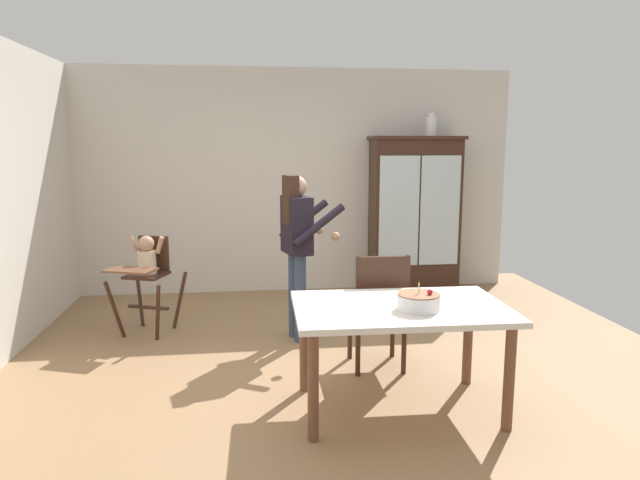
% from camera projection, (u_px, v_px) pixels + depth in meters
% --- Properties ---
extents(ground_plane, '(6.24, 6.24, 0.00)m').
position_uv_depth(ground_plane, '(323.00, 370.00, 4.57)').
color(ground_plane, '#93704C').
extents(wall_back, '(5.32, 0.06, 2.70)m').
position_uv_depth(wall_back, '(296.00, 182.00, 6.92)').
color(wall_back, beige).
rests_on(wall_back, ground_plane).
extents(china_cabinet, '(1.11, 0.48, 1.90)m').
position_uv_depth(china_cabinet, '(414.00, 214.00, 6.90)').
color(china_cabinet, '#382116').
rests_on(china_cabinet, ground_plane).
extents(ceramic_vase, '(0.13, 0.13, 0.27)m').
position_uv_depth(ceramic_vase, '(431.00, 126.00, 6.75)').
color(ceramic_vase, white).
rests_on(ceramic_vase, china_cabinet).
extents(high_chair_with_toddler, '(0.73, 0.81, 0.95)m').
position_uv_depth(high_chair_with_toddler, '(147.00, 267.00, 5.38)').
color(high_chair_with_toddler, '#382116').
rests_on(high_chair_with_toddler, ground_plane).
extents(adult_person, '(0.59, 0.58, 1.53)m').
position_uv_depth(adult_person, '(298.00, 237.00, 5.15)').
color(adult_person, '#33425B').
rests_on(adult_person, ground_plane).
extents(dining_table, '(1.44, 0.93, 0.74)m').
position_uv_depth(dining_table, '(400.00, 319.00, 3.81)').
color(dining_table, silver).
rests_on(dining_table, ground_plane).
extents(birthday_cake, '(0.28, 0.28, 0.19)m').
position_uv_depth(birthday_cake, '(419.00, 302.00, 3.68)').
color(birthday_cake, white).
rests_on(birthday_cake, dining_table).
extents(dining_chair_far_side, '(0.44, 0.44, 0.96)m').
position_uv_depth(dining_chair_far_side, '(379.00, 304.00, 4.48)').
color(dining_chair_far_side, '#382116').
rests_on(dining_chair_far_side, ground_plane).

